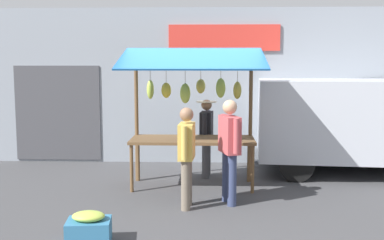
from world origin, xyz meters
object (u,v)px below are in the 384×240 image
object	(u,v)px
shopper_in_striped_shirt	(187,151)
parked_van	(362,118)
market_stall	(194,100)
shopper_with_shopping_bag	(230,144)
produce_crate_near	(89,229)
vendor_with_sunhat	(206,132)

from	to	relation	value
shopper_in_striped_shirt	parked_van	bearing A→B (deg)	-50.75
shopper_in_striped_shirt	parked_van	world-z (taller)	parked_van
market_stall	shopper_with_shopping_bag	size ratio (longest dim) A/B	1.51
shopper_in_striped_shirt	shopper_with_shopping_bag	xyz separation A→B (m)	(-0.66, -0.24, 0.07)
market_stall	shopper_in_striped_shirt	distance (m)	1.46
shopper_in_striped_shirt	shopper_with_shopping_bag	distance (m)	0.71
produce_crate_near	shopper_in_striped_shirt	bearing A→B (deg)	-127.47
vendor_with_sunhat	parked_van	distance (m)	3.14
vendor_with_sunhat	market_stall	bearing A→B (deg)	-11.32
vendor_with_sunhat	shopper_in_striped_shirt	size ratio (longest dim) A/B	0.97
shopper_in_striped_shirt	vendor_with_sunhat	bearing A→B (deg)	-4.29
market_stall	produce_crate_near	size ratio (longest dim) A/B	4.31
shopper_in_striped_shirt	market_stall	bearing A→B (deg)	1.12
market_stall	parked_van	bearing A→B (deg)	-161.73
shopper_in_striped_shirt	produce_crate_near	size ratio (longest dim) A/B	2.69
market_stall	shopper_in_striped_shirt	size ratio (longest dim) A/B	1.60
market_stall	vendor_with_sunhat	size ratio (longest dim) A/B	1.65
parked_van	market_stall	bearing A→B (deg)	23.38
shopper_with_shopping_bag	parked_van	bearing A→B (deg)	-68.29
vendor_with_sunhat	shopper_in_striped_shirt	bearing A→B (deg)	-1.83
shopper_in_striped_shirt	parked_van	size ratio (longest dim) A/B	0.34
vendor_with_sunhat	shopper_with_shopping_bag	distance (m)	1.80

